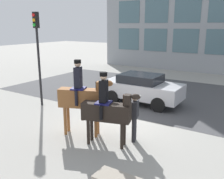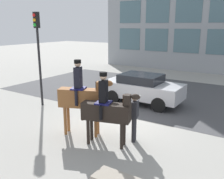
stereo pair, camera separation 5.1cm
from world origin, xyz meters
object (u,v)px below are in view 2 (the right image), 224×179
Objects in this scene: mounted_horse_companion at (107,110)px; street_car_near_lane at (142,88)px; pedestrian_bystander at (134,115)px; mounted_horse_lead at (82,96)px; traffic_light at (38,45)px.

street_car_near_lane is at bearing 86.72° from mounted_horse_companion.
mounted_horse_companion is 1.49× the size of pedestrian_bystander.
mounted_horse_companion is at bearing -31.69° from mounted_horse_lead.
pedestrian_bystander is (0.62, 0.69, -0.26)m from mounted_horse_companion.
pedestrian_bystander is 0.37× the size of traffic_light.
mounted_horse_companion reaches higher than pedestrian_bystander.
pedestrian_bystander reaches higher than street_car_near_lane.
mounted_horse_lead is 4.44m from traffic_light.
traffic_light is (-5.07, 1.77, 1.73)m from mounted_horse_companion.
mounted_horse_lead is at bearing -0.40° from pedestrian_bystander.
traffic_light is (-3.87, 1.56, 1.52)m from mounted_horse_lead.
street_car_near_lane is (-1.67, 4.05, -0.16)m from pedestrian_bystander.
mounted_horse_companion is at bearing -77.54° from street_car_near_lane.
traffic_light is at bearing -25.96° from pedestrian_bystander.
mounted_horse_companion is 4.88m from street_car_near_lane.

